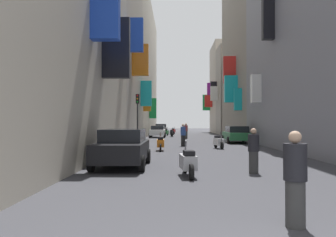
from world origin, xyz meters
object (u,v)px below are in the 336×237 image
scooter_silver (188,162)px  scooter_orange (160,143)px  pedestrian_near_right (186,131)px  pedestrian_mid_street (295,179)px  parked_car_grey (161,129)px  scooter_white (219,142)px  parked_car_green (236,134)px  parked_car_black (123,147)px  pedestrian_near_left (183,135)px  scooter_green (166,132)px  parked_car_white (158,131)px  scooter_red (173,131)px  pedestrian_far_away (254,151)px  traffic_light_near_corner (138,110)px  scooter_black (172,133)px

scooter_silver → scooter_orange: bearing=97.6°
pedestrian_near_right → scooter_silver: bearing=-91.8°
pedestrian_mid_street → parked_car_grey: bearing=95.1°
parked_car_grey → scooter_white: (5.05, -29.36, -0.34)m
scooter_white → scooter_silver: bearing=-102.3°
parked_car_green → pedestrian_near_right: pedestrian_near_right is taller
parked_car_black → pedestrian_near_left: bearing=77.0°
parked_car_green → scooter_orange: size_ratio=2.39×
parked_car_grey → scooter_green: size_ratio=2.13×
parked_car_white → scooter_white: 17.78m
scooter_white → scooter_red: (-3.12, 29.36, 0.00)m
parked_car_black → scooter_red: bearing=87.2°
scooter_red → parked_car_green: bearing=-76.6°
scooter_white → scooter_orange: 4.21m
pedestrian_near_right → pedestrian_far_away: pedestrian_near_right is taller
parked_car_black → parked_car_grey: (-0.07, 38.65, 0.02)m
parked_car_grey → scooter_orange: bearing=-87.7°
parked_car_green → pedestrian_near_left: 6.17m
scooter_white → parked_car_green: bearing=69.6°
pedestrian_near_left → scooter_orange: bearing=-110.2°
traffic_light_near_corner → pedestrian_mid_street: bearing=-76.6°
parked_car_black → scooter_silver: bearing=-42.5°
scooter_white → scooter_red: same height
scooter_black → scooter_silver: same height
parked_car_white → scooter_orange: 18.88m
scooter_white → traffic_light_near_corner: traffic_light_near_corner is taller
parked_car_green → scooter_silver: size_ratio=2.31×
parked_car_white → scooter_green: bearing=80.1°
parked_car_white → scooter_silver: (2.43, -28.63, -0.27)m
pedestrian_near_right → pedestrian_far_away: size_ratio=1.08×
scooter_red → scooter_white: bearing=-83.9°
pedestrian_mid_street → parked_car_black: bearing=118.5°
parked_car_green → pedestrian_near_right: (-4.08, 7.03, 0.07)m
scooter_red → scooter_orange: 31.13m
parked_car_grey → scooter_black: parked_car_grey is taller
pedestrian_mid_street → scooter_orange: bearing=100.8°
scooter_white → scooter_green: 22.48m
scooter_green → pedestrian_mid_street: 38.98m
pedestrian_mid_street → traffic_light_near_corner: size_ratio=0.40×
scooter_orange → pedestrian_near_left: bearing=69.8°
parked_car_grey → scooter_orange: 31.15m
scooter_silver → traffic_light_near_corner: bearing=102.2°
parked_car_grey → pedestrian_far_away: pedestrian_far_away is taller
scooter_green → pedestrian_near_right: size_ratio=1.10×
scooter_black → scooter_red: same height
parked_car_green → pedestrian_mid_street: (-3.32, -23.10, 0.03)m
scooter_red → pedestrian_mid_street: 46.15m
scooter_white → scooter_red: bearing=96.1°
pedestrian_near_left → pedestrian_far_away: size_ratio=1.07×
scooter_white → scooter_red: 29.52m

